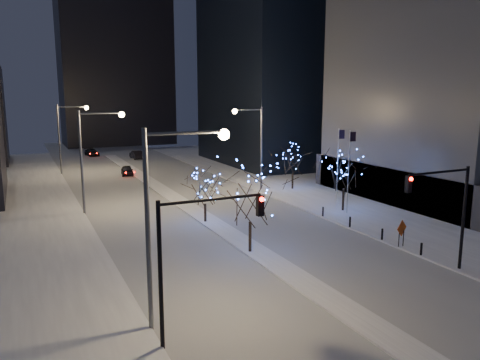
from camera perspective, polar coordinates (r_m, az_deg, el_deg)
ground at (r=27.18m, az=12.05°, el=-14.91°), size 160.00×160.00×0.00m
road at (r=57.58m, az=-9.52°, el=-1.22°), size 20.00×130.00×0.02m
median at (r=52.88m, az=-8.03°, el=-2.15°), size 2.00×80.00×0.15m
east_sidewalk at (r=50.91m, az=11.87°, el=-2.77°), size 10.00×90.00×0.15m
west_sidewalk at (r=40.98m, az=-22.75°, el=-6.62°), size 8.00×90.00×0.15m
plinth at (r=62.51m, az=27.11°, el=0.54°), size 30.00×24.00×4.00m
horizon_block at (r=113.72m, az=-15.05°, el=14.90°), size 24.00×14.00×42.00m
street_lamp_w_near at (r=22.80m, az=-8.71°, el=-2.44°), size 4.40×0.56×10.00m
street_lamp_w_mid at (r=47.02m, az=-17.58°, el=3.83°), size 4.40×0.56×10.00m
street_lamp_w_far at (r=71.77m, az=-20.40°, el=5.80°), size 4.40×0.56×10.00m
street_lamp_east at (r=55.67m, az=1.79°, el=5.22°), size 3.90×0.56×10.00m
traffic_signal_west at (r=21.57m, az=-5.75°, el=-7.91°), size 5.26×0.43×7.00m
traffic_signal_east at (r=32.30m, az=24.01°, el=-2.57°), size 5.26×0.43×7.00m
flagpoles at (r=46.91m, az=12.52°, el=1.96°), size 1.35×2.60×8.00m
bollards at (r=40.33m, az=15.03°, el=-5.64°), size 0.16×12.16×0.90m
car_near at (r=69.09m, az=-13.60°, el=1.13°), size 2.14×4.16×1.36m
car_mid at (r=86.22m, az=-12.51°, el=3.04°), size 1.68×4.56×1.49m
car_far at (r=92.38m, az=-17.61°, el=3.22°), size 2.50×4.75×1.31m
holiday_tree_median_near at (r=33.57m, az=1.26°, el=-1.63°), size 7.34×7.34×6.90m
holiday_tree_median_far at (r=41.96m, az=-4.30°, el=-0.98°), size 4.29×4.29×4.83m
holiday_tree_plaza_near at (r=46.90m, az=12.60°, el=0.98°), size 4.55×4.55×5.88m
holiday_tree_plaza_far at (r=56.77m, az=6.47°, el=2.42°), size 5.80×5.80×5.48m
construction_sign at (r=37.41m, az=19.11°, el=-5.85°), size 1.22×0.37×2.07m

